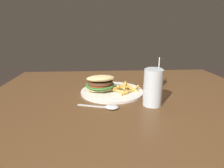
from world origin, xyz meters
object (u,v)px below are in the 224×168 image
object	(u,v)px
meal_plate_near	(106,87)
spoon	(110,107)
beer_glass	(153,88)
juice_glass	(154,79)

from	to	relation	value
meal_plate_near	spoon	world-z (taller)	meal_plate_near
spoon	beer_glass	bearing A→B (deg)	24.69
spoon	meal_plate_near	bearing A→B (deg)	109.10
meal_plate_near	juice_glass	bearing A→B (deg)	-163.84
meal_plate_near	spoon	xyz separation A→B (m)	(-0.01, 0.19, -0.02)
meal_plate_near	spoon	distance (m)	0.19
meal_plate_near	spoon	bearing A→B (deg)	92.43
juice_glass	spoon	distance (m)	0.37
beer_glass	meal_plate_near	bearing A→B (deg)	-42.18
juice_glass	beer_glass	bearing A→B (deg)	73.26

